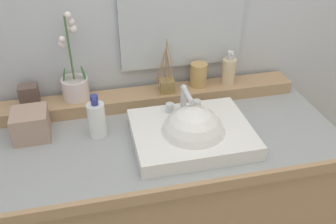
{
  "coord_description": "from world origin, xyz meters",
  "views": [
    {
      "loc": [
        -0.2,
        -1.12,
        1.67
      ],
      "look_at": [
        0.05,
        -0.02,
        0.94
      ],
      "focal_mm": 39.11,
      "sensor_mm": 36.0,
      "label": 1
    }
  ],
  "objects": [
    {
      "name": "vanity_cabinet",
      "position": [
        0.0,
        -0.0,
        0.42
      ],
      "size": [
        1.42,
        0.61,
        0.84
      ],
      "color": "tan",
      "rests_on": "ground"
    },
    {
      "name": "trinket_box",
      "position": [
        -0.46,
        0.24,
        0.93
      ],
      "size": [
        0.08,
        0.06,
        0.08
      ],
      "primitive_type": "cube",
      "rotation": [
        0.0,
        0.0,
        0.02
      ],
      "color": "brown",
      "rests_on": "back_ledge"
    },
    {
      "name": "sink_basin",
      "position": [
        0.13,
        -0.08,
        0.86
      ],
      "size": [
        0.44,
        0.35,
        0.27
      ],
      "color": "white",
      "rests_on": "vanity_cabinet"
    },
    {
      "name": "soap_dispenser",
      "position": [
        0.38,
        0.23,
        0.95
      ],
      "size": [
        0.06,
        0.06,
        0.15
      ],
      "color": "beige",
      "rests_on": "back_ledge"
    },
    {
      "name": "potted_plant",
      "position": [
        -0.28,
        0.25,
        0.96
      ],
      "size": [
        0.11,
        0.11,
        0.36
      ],
      "color": "silver",
      "rests_on": "back_ledge"
    },
    {
      "name": "back_ledge",
      "position": [
        0.0,
        0.23,
        0.86
      ],
      "size": [
        1.34,
        0.12,
        0.05
      ],
      "primitive_type": "cube",
      "color": "tan",
      "rests_on": "vanity_cabinet"
    },
    {
      "name": "tissue_box",
      "position": [
        -0.45,
        0.09,
        0.89
      ],
      "size": [
        0.13,
        0.13,
        0.11
      ],
      "primitive_type": "cube",
      "rotation": [
        0.0,
        0.0,
        0.03
      ],
      "color": "tan",
      "rests_on": "vanity_cabinet"
    },
    {
      "name": "lotion_bottle",
      "position": [
        -0.21,
        0.04,
        0.91
      ],
      "size": [
        0.07,
        0.07,
        0.17
      ],
      "color": "white",
      "rests_on": "vanity_cabinet"
    },
    {
      "name": "tumbler_cup",
      "position": [
        0.25,
        0.24,
        0.94
      ],
      "size": [
        0.07,
        0.07,
        0.1
      ],
      "primitive_type": "cylinder",
      "color": "tan",
      "rests_on": "back_ledge"
    },
    {
      "name": "reed_diffuser",
      "position": [
        0.1,
        0.22,
        0.92
      ],
      "size": [
        0.08,
        0.07,
        0.24
      ],
      "color": "olive",
      "rests_on": "back_ledge"
    }
  ]
}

